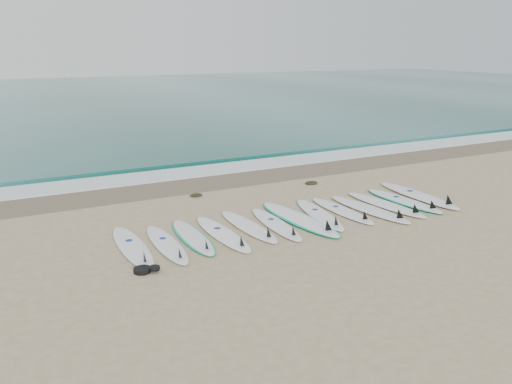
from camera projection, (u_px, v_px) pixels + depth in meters
name	position (u px, v px, depth m)	size (l,w,h in m)	color
ground	(298.00, 220.00, 11.78)	(120.00, 120.00, 0.00)	tan
ocean	(85.00, 97.00, 39.62)	(120.00, 55.00, 0.03)	#1D5D57
wet_sand_band	(228.00, 180.00, 15.30)	(120.00, 1.80, 0.01)	brown
foam_band	(211.00, 170.00, 16.49)	(120.00, 1.40, 0.04)	silver
wave_crest	(196.00, 160.00, 17.77)	(120.00, 1.00, 0.10)	#1D5D57
surfboard_0	(133.00, 247.00, 10.08)	(0.58, 2.56, 0.33)	white
surfboard_1	(167.00, 244.00, 10.23)	(0.52, 2.38, 0.30)	white
surfboard_2	(193.00, 237.00, 10.65)	(0.58, 2.33, 0.29)	white
surfboard_3	(223.00, 234.00, 10.78)	(0.63, 2.51, 0.32)	white
surfboard_4	(249.00, 226.00, 11.23)	(0.65, 2.45, 0.31)	white
surfboard_5	(277.00, 224.00, 11.37)	(0.63, 2.42, 0.31)	white
surfboard_6	(300.00, 219.00, 11.72)	(0.95, 2.96, 0.37)	white
surfboard_7	(320.00, 215.00, 12.02)	(0.91, 2.54, 0.32)	white
surfboard_8	(343.00, 211.00, 12.31)	(0.57, 2.38, 0.30)	white
surfboard_9	(371.00, 209.00, 12.39)	(0.87, 2.68, 0.34)	white
surfboard_10	(387.00, 205.00, 12.76)	(0.85, 2.64, 0.33)	white
surfboard_11	(404.00, 201.00, 13.11)	(0.83, 2.58, 0.32)	white
surfboard_12	(420.00, 195.00, 13.52)	(0.62, 2.91, 0.37)	white
seaweed_near	(196.00, 195.00, 13.66)	(0.35, 0.27, 0.07)	black
seaweed_far	(311.00, 183.00, 14.87)	(0.39, 0.31, 0.08)	black
leash_coil	(145.00, 270.00, 9.08)	(0.46, 0.36, 0.11)	black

